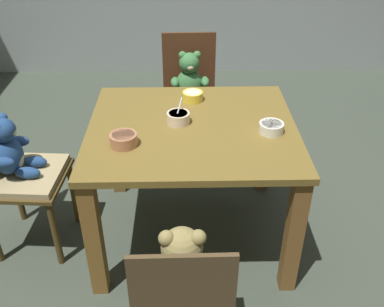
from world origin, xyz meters
name	(u,v)px	position (x,y,z in m)	size (l,w,h in m)	color
ground_plane	(192,233)	(0.00, 0.00, -0.02)	(5.20, 5.20, 0.04)	#3E473B
dining_table	(192,148)	(0.00, 0.00, 0.60)	(1.08, 0.96, 0.73)	brown
teddy_chair_far_center	(190,87)	(0.00, 0.90, 0.54)	(0.43, 0.43, 0.89)	#4C2A17
teddy_chair_near_front	(183,285)	(-0.06, -0.88, 0.54)	(0.39, 0.38, 0.84)	#4F3D24
teddy_chair_near_left	(15,165)	(-0.94, -0.05, 0.53)	(0.43, 0.44, 0.88)	#4B3A19
porridge_bowl_terracotta_near_left	(124,140)	(-0.33, -0.18, 0.76)	(0.13, 0.13, 0.06)	#B37452
porridge_bowl_yellow_far_center	(193,96)	(0.01, 0.30, 0.76)	(0.12, 0.12, 0.05)	yellow
porridge_bowl_white_near_right	(271,127)	(0.40, -0.07, 0.76)	(0.12, 0.13, 0.11)	silver
porridge_bowl_cream_center	(178,118)	(-0.07, 0.03, 0.76)	(0.12, 0.13, 0.12)	beige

